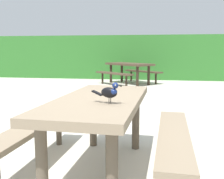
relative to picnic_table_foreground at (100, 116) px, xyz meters
The scene contains 5 objects.
ground_plane 0.56m from the picnic_table_foreground, 156.37° to the left, with size 60.00×60.00×0.00m, color beige.
hedge_wall 9.48m from the picnic_table_foreground, 90.45° to the left, with size 28.00×1.89×1.80m, color #2D6B28.
picnic_table_foreground is the anchor object (origin of this frame).
bird_grackle 0.44m from the picnic_table_foreground, 62.50° to the right, with size 0.28×0.14×0.18m.
picnic_table_mid_left 7.12m from the picnic_table_foreground, 93.51° to the left, with size 2.39×2.39×0.74m.
Camera 1 is at (0.60, -2.52, 1.18)m, focal length 43.54 mm.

